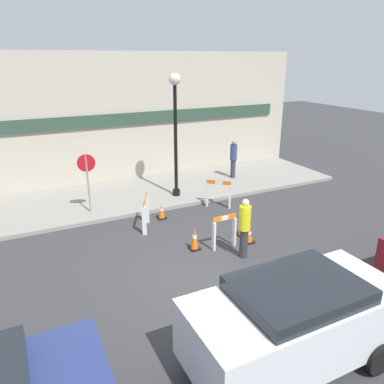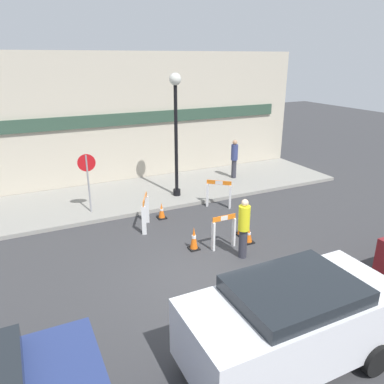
{
  "view_description": "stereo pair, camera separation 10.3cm",
  "coord_description": "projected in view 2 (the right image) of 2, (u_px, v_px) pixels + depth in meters",
  "views": [
    {
      "loc": [
        -3.87,
        -7.16,
        5.27
      ],
      "look_at": [
        1.35,
        3.4,
        1.0
      ],
      "focal_mm": 35.0,
      "sensor_mm": 36.0,
      "label": 1
    },
    {
      "loc": [
        -3.77,
        -7.2,
        5.27
      ],
      "look_at": [
        1.35,
        3.4,
        1.0
      ],
      "focal_mm": 35.0,
      "sensor_mm": 36.0,
      "label": 2
    }
  ],
  "objects": [
    {
      "name": "ground_plane",
      "position": [
        203.0,
        278.0,
        9.44
      ],
      "size": [
        60.0,
        60.0,
        0.0
      ],
      "primitive_type": "plane",
      "color": "#38383A"
    },
    {
      "name": "barricade_0",
      "position": [
        219.0,
        193.0,
        13.71
      ],
      "size": [
        0.78,
        0.69,
        1.04
      ],
      "rotation": [
        0.0,
        0.0,
        2.43
      ],
      "color": "white",
      "rests_on": "ground_plane"
    },
    {
      "name": "traffic_cone_2",
      "position": [
        194.0,
        239.0,
        10.76
      ],
      "size": [
        0.3,
        0.3,
        0.69
      ],
      "color": "black",
      "rests_on": "ground_plane"
    },
    {
      "name": "storefront_facade",
      "position": [
        111.0,
        121.0,
        15.58
      ],
      "size": [
        18.0,
        0.22,
        5.5
      ],
      "color": "#BCB29E",
      "rests_on": "ground_plane"
    },
    {
      "name": "traffic_cone_3",
      "position": [
        249.0,
        235.0,
        11.18
      ],
      "size": [
        0.3,
        0.3,
        0.52
      ],
      "color": "black",
      "rests_on": "ground_plane"
    },
    {
      "name": "barricade_1",
      "position": [
        145.0,
        211.0,
        12.0
      ],
      "size": [
        0.53,
        0.93,
        1.09
      ],
      "rotation": [
        0.0,
        0.0,
        4.27
      ],
      "color": "white",
      "rests_on": "ground_plane"
    },
    {
      "name": "sidewalk_slab",
      "position": [
        129.0,
        196.0,
        14.83
      ],
      "size": [
        18.0,
        3.79,
        0.13
      ],
      "color": "gray",
      "rests_on": "ground_plane"
    },
    {
      "name": "person_worker",
      "position": [
        244.0,
        227.0,
        10.14
      ],
      "size": [
        0.33,
        0.33,
        1.72
      ],
      "rotation": [
        0.0,
        0.0,
        1.63
      ],
      "color": "#33333D",
      "rests_on": "ground_plane"
    },
    {
      "name": "traffic_cone_0",
      "position": [
        162.0,
        211.0,
        12.87
      ],
      "size": [
        0.3,
        0.3,
        0.56
      ],
      "color": "black",
      "rests_on": "ground_plane"
    },
    {
      "name": "stop_sign",
      "position": [
        88.0,
        174.0,
        12.69
      ],
      "size": [
        0.6,
        0.09,
        2.08
      ],
      "rotation": [
        0.0,
        0.0,
        3.02
      ],
      "color": "gray",
      "rests_on": "sidewalk_slab"
    },
    {
      "name": "traffic_cone_1",
      "position": [
        241.0,
        227.0,
        11.66
      ],
      "size": [
        0.3,
        0.3,
        0.58
      ],
      "color": "black",
      "rests_on": "ground_plane"
    },
    {
      "name": "parked_car_1",
      "position": [
        291.0,
        319.0,
        6.53
      ],
      "size": [
        3.91,
        1.91,
        1.68
      ],
      "color": "silver",
      "rests_on": "ground_plane"
    },
    {
      "name": "streetlamp_post",
      "position": [
        176.0,
        119.0,
        13.71
      ],
      "size": [
        0.44,
        0.44,
        4.61
      ],
      "color": "black",
      "rests_on": "sidewalk_slab"
    },
    {
      "name": "barricade_2",
      "position": [
        224.0,
        231.0,
        10.76
      ],
      "size": [
        0.75,
        0.14,
        1.03
      ],
      "rotation": [
        0.0,
        0.0,
        6.29
      ],
      "color": "white",
      "rests_on": "ground_plane"
    },
    {
      "name": "person_pedestrian",
      "position": [
        234.0,
        157.0,
        16.55
      ],
      "size": [
        0.4,
        0.4,
        1.71
      ],
      "rotation": [
        0.0,
        0.0,
        2.73
      ],
      "color": "#33333D",
      "rests_on": "sidewalk_slab"
    }
  ]
}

